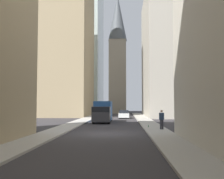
{
  "coord_description": "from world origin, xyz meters",
  "views": [
    {
      "loc": [
        -21.42,
        -1.57,
        2.5
      ],
      "look_at": [
        16.02,
        0.31,
        4.61
      ],
      "focal_mm": 40.81,
      "sensor_mm": 36.0,
      "label": 1
    }
  ],
  "objects_px": {
    "delivery_truck": "(103,111)",
    "discarded_bottle": "(148,126)",
    "sedan_white": "(124,114)",
    "pedestrian": "(162,119)"
  },
  "relations": [
    {
      "from": "delivery_truck",
      "to": "pedestrian",
      "type": "relative_size",
      "value": 3.61
    },
    {
      "from": "pedestrian",
      "to": "delivery_truck",
      "type": "bearing_deg",
      "value": 31.61
    },
    {
      "from": "delivery_truck",
      "to": "sedan_white",
      "type": "relative_size",
      "value": 1.5
    },
    {
      "from": "sedan_white",
      "to": "discarded_bottle",
      "type": "distance_m",
      "value": 18.55
    },
    {
      "from": "pedestrian",
      "to": "discarded_bottle",
      "type": "bearing_deg",
      "value": 26.95
    },
    {
      "from": "discarded_bottle",
      "to": "pedestrian",
      "type": "bearing_deg",
      "value": -153.05
    },
    {
      "from": "delivery_truck",
      "to": "sedan_white",
      "type": "xyz_separation_m",
      "value": [
        10.06,
        -2.8,
        -0.8
      ]
    },
    {
      "from": "delivery_truck",
      "to": "discarded_bottle",
      "type": "bearing_deg",
      "value": -147.3
    },
    {
      "from": "sedan_white",
      "to": "pedestrian",
      "type": "xyz_separation_m",
      "value": [
        -20.43,
        -3.58,
        0.46
      ]
    },
    {
      "from": "delivery_truck",
      "to": "pedestrian",
      "type": "xyz_separation_m",
      "value": [
        -10.37,
        -6.38,
        -0.34
      ]
    }
  ]
}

